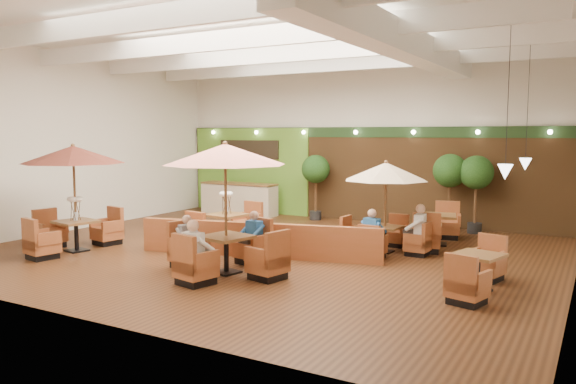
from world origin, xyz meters
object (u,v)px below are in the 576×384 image
Objects in this scene: topiary_1 at (450,174)px; diner_0 at (195,246)px; table_1 at (225,185)px; topiary_2 at (476,176)px; booth_divider at (258,240)px; diner_4 at (418,225)px; table_4 at (478,273)px; table_2 at (386,189)px; diner_1 at (253,232)px; table_3 at (227,225)px; diner_2 at (188,235)px; topiary_0 at (316,172)px; table_0 at (72,175)px; table_5 at (438,230)px; service_counter at (239,199)px; diner_3 at (373,228)px.

diner_0 is at bearing -108.42° from topiary_1.
table_1 is 1.23× the size of topiary_2.
topiary_2 is (3.95, 6.01, 1.33)m from booth_divider.
diner_0 is 1.04× the size of diner_4.
table_2 is at bearing 152.65° from table_4.
table_3 is at bearing -27.44° from diner_1.
table_1 reaches higher than diner_1.
diner_2 reaches higher than booth_divider.
diner_1 is at bearing -75.63° from topiary_0.
table_0 is 0.95× the size of table_5.
topiary_2 is (0.52, 2.33, 1.35)m from table_5.
booth_divider is at bearing -169.71° from table_4.
diner_0 is 5.70m from diner_4.
topiary_1 reaches higher than service_counter.
booth_divider is 2.74m from diner_0.
topiary_1 is 3.11× the size of diner_1.
topiary_2 is at bearing 53.18° from table_0.
service_counter is 1.03× the size of table_1.
booth_divider is 2.35× the size of table_4.
topiary_1 is at bearing 1.49° from service_counter.
table_1 is 0.99× the size of table_5.
diner_3 is at bearing -97.89° from topiary_1.
diner_0 is at bearing 142.81° from diner_4.
table_5 is (0.93, 1.59, -1.21)m from table_2.
topiary_1 is at bearing 79.10° from diner_0.
topiary_2 is at bearing 85.03° from diner_3.
table_1 is (4.74, 0.04, -0.04)m from table_0.
diner_2 is at bearing -128.19° from table_2.
service_counter is 1.15× the size of table_4.
table_5 is at bearing -83.44° from topiary_1.
table_3 is 2.91m from diner_2.
table_1 reaches higher than table_3.
diner_4 is (0.85, -0.00, -0.84)m from table_2.
diner_1 is at bearing -53.29° from service_counter.
topiary_2 is 3.21× the size of diner_2.
topiary_2 is at bearing 49.64° from table_3.
booth_divider is (4.53, -5.81, -0.16)m from service_counter.
table_2 is (2.24, 3.75, -0.31)m from table_1.
table_4 is 4.51m from table_5.
topiary_1 is 4.05m from diner_4.
topiary_2 is (5.39, 0.00, 0.06)m from topiary_0.
booth_divider is 7.11× the size of diner_0.
table_1 is at bearing 97.52° from diner_0.
table_0 reaches higher than diner_1.
table_2 is at bearing 71.70° from table_1.
diner_2 is (-6.06, -1.22, 0.38)m from table_4.
diner_3 is at bearing -106.85° from topiary_2.
topiary_1 reaches higher than table_2.
table_4 is (5.01, 1.22, -1.57)m from table_1.
service_counter is 8.02m from table_2.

